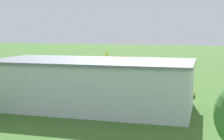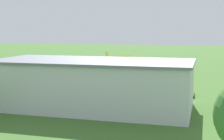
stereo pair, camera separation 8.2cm
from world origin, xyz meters
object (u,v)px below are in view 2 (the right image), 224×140
Objects in this scene: car_black at (1,82)px; person_watching_takeoff at (75,81)px; person_beside_truck at (106,84)px; person_walking_on_apron at (42,86)px; biplane at (112,60)px; car_yellow at (189,91)px; person_crossing_taxiway at (79,84)px; person_by_parked_cars at (126,85)px; car_grey at (34,82)px; car_green at (62,84)px; hangar at (92,84)px.

person_watching_takeoff reaches higher than car_black.
person_walking_on_apron reaches higher than person_beside_truck.
biplane is 1.72× the size of car_yellow.
person_by_parked_cars is at bearing -161.60° from person_crossing_taxiway.
car_grey is 3.04× the size of person_beside_truck.
person_watching_takeoff is at bearing -55.14° from person_crossing_taxiway.
person_crossing_taxiway is at bearing -175.15° from car_green.
car_black is (20.25, 17.01, -3.94)m from biplane.
biplane is 26.74m from car_black.
biplane reaches higher than person_walking_on_apron.
hangar reaches higher than car_black.
car_green is 3.96m from person_crossing_taxiway.
hangar is 18.84m from person_by_parked_cars.
person_crossing_taxiway is 1.09× the size of person_watching_takeoff.
car_black is at bearing 6.70° from person_crossing_taxiway.
hangar is 23.55m from person_watching_takeoff.
person_walking_on_apron is 9.12m from person_watching_takeoff.
person_by_parked_cars is (-15.89, -7.02, -0.13)m from person_walking_on_apron.
car_green is at bearing -0.82° from car_yellow.
person_walking_on_apron is 17.37m from person_by_parked_cars.
person_walking_on_apron is (2.71, 3.61, 0.06)m from car_green.
car_green reaches higher than person_by_parked_cars.
car_grey is 3.11× the size of person_by_parked_cars.
car_yellow is at bearing 179.17° from car_grey.
person_crossing_taxiway is (8.99, -15.52, -2.91)m from hangar.
person_beside_truck is 8.22m from person_watching_takeoff.
person_beside_truck reaches higher than person_by_parked_cars.
person_beside_truck is (-8.89, -3.13, -0.04)m from car_green.
car_grey is 7.41m from car_black.
biplane reaches higher than car_grey.
person_watching_takeoff is (5.56, 10.46, -3.95)m from biplane.
person_walking_on_apron reaches higher than person_crossing_taxiway.
person_by_parked_cars is (13.28, -3.79, -0.09)m from car_yellow.
hangar is 20.27m from car_yellow.
person_crossing_taxiway is (22.52, -0.71, 0.03)m from car_yellow.
hangar is 7.41× the size of car_green.
car_green is at bearing 67.26° from biplane.
person_crossing_taxiway is at bearing -1.82° from car_yellow.
hangar is 19.68m from person_walking_on_apron.
person_walking_on_apron is at bearing 170.57° from car_black.
car_black is at bearing 7.22° from car_green.
car_black is at bearing -9.43° from person_walking_on_apron.
car_yellow is at bearing -173.68° from person_walking_on_apron.
car_yellow is 22.53m from person_crossing_taxiway.
person_walking_on_apron is at bearing 64.24° from biplane.
person_crossing_taxiway is 7.73m from person_walking_on_apron.
biplane is 14.22m from person_by_parked_cars.
person_beside_truck is at bearing -150.53° from person_crossing_taxiway.
person_watching_takeoff is (12.34, -1.39, 0.03)m from person_by_parked_cars.
person_watching_takeoff is (25.62, -5.17, -0.05)m from car_yellow.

